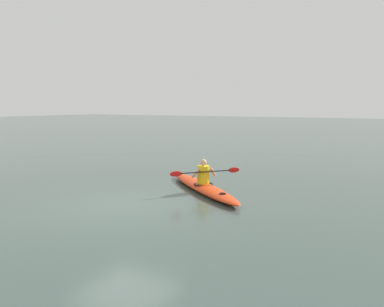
# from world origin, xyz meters

# --- Properties ---
(ground_plane) EXTENTS (160.00, 160.00, 0.00)m
(ground_plane) POSITION_xyz_m (0.00, 0.00, 0.00)
(ground_plane) COLOR #384742
(kayak) EXTENTS (4.31, 3.66, 0.25)m
(kayak) POSITION_xyz_m (-0.89, -2.70, 0.13)
(kayak) COLOR red
(kayak) RESTS_ON ground
(kayaker) EXTENTS (1.51, 1.86, 0.79)m
(kayaker) POSITION_xyz_m (-0.96, -2.65, 0.58)
(kayaker) COLOR yellow
(kayaker) RESTS_ON kayak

